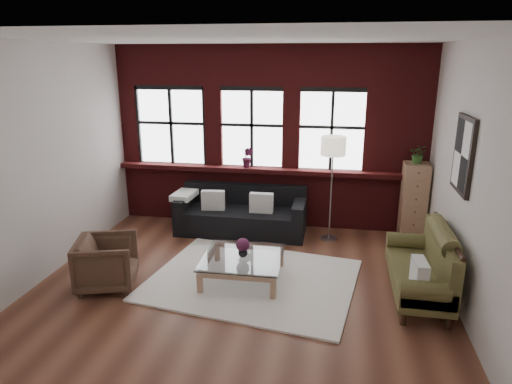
% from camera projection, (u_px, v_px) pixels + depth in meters
% --- Properties ---
extents(floor, '(5.50, 5.50, 0.00)m').
position_uv_depth(floor, '(241.00, 284.00, 6.25)').
color(floor, '#572E20').
rests_on(floor, ground).
extents(ceiling, '(5.50, 5.50, 0.00)m').
position_uv_depth(ceiling, '(239.00, 38.00, 5.33)').
color(ceiling, white).
rests_on(ceiling, ground).
extents(wall_back, '(5.50, 0.00, 5.50)m').
position_uv_depth(wall_back, '(269.00, 138.00, 8.14)').
color(wall_back, beige).
rests_on(wall_back, ground).
extents(wall_front, '(5.50, 0.00, 5.50)m').
position_uv_depth(wall_front, '(171.00, 251.00, 3.43)').
color(wall_front, beige).
rests_on(wall_front, ground).
extents(wall_left, '(0.00, 5.00, 5.00)m').
position_uv_depth(wall_left, '(44.00, 163.00, 6.25)').
color(wall_left, beige).
rests_on(wall_left, ground).
extents(wall_right, '(0.00, 5.00, 5.00)m').
position_uv_depth(wall_right, '(470.00, 181.00, 5.33)').
color(wall_right, beige).
rests_on(wall_right, ground).
extents(brick_backwall, '(5.50, 0.12, 3.20)m').
position_uv_depth(brick_backwall, '(269.00, 138.00, 8.09)').
color(brick_backwall, '#5B1517').
rests_on(brick_backwall, floor).
extents(sill_ledge, '(5.50, 0.30, 0.08)m').
position_uv_depth(sill_ledge, '(268.00, 170.00, 8.16)').
color(sill_ledge, '#5B1517').
rests_on(sill_ledge, brick_backwall).
extents(window_left, '(1.38, 0.10, 1.50)m').
position_uv_depth(window_left, '(172.00, 127.00, 8.35)').
color(window_left, black).
rests_on(window_left, brick_backwall).
extents(window_mid, '(1.38, 0.10, 1.50)m').
position_uv_depth(window_mid, '(252.00, 129.00, 8.10)').
color(window_mid, black).
rests_on(window_mid, brick_backwall).
extents(window_right, '(1.38, 0.10, 1.50)m').
position_uv_depth(window_right, '(332.00, 131.00, 7.87)').
color(window_right, black).
rests_on(window_right, brick_backwall).
extents(wall_poster, '(0.05, 0.74, 0.94)m').
position_uv_depth(wall_poster, '(464.00, 155.00, 5.54)').
color(wall_poster, black).
rests_on(wall_poster, wall_right).
extents(shag_rug, '(3.05, 2.55, 0.03)m').
position_uv_depth(shag_rug, '(253.00, 280.00, 6.35)').
color(shag_rug, white).
rests_on(shag_rug, floor).
extents(dark_sofa, '(2.23, 0.90, 0.81)m').
position_uv_depth(dark_sofa, '(241.00, 210.00, 7.99)').
color(dark_sofa, black).
rests_on(dark_sofa, floor).
extents(pillow_a, '(0.41, 0.19, 0.34)m').
position_uv_depth(pillow_a, '(213.00, 200.00, 7.92)').
color(pillow_a, silver).
rests_on(pillow_a, dark_sofa).
extents(pillow_b, '(0.40, 0.14, 0.34)m').
position_uv_depth(pillow_b, '(261.00, 203.00, 7.78)').
color(pillow_b, silver).
rests_on(pillow_b, dark_sofa).
extents(vintage_settee, '(0.74, 1.67, 0.89)m').
position_uv_depth(vintage_settee, '(418.00, 265.00, 5.82)').
color(vintage_settee, brown).
rests_on(vintage_settee, floor).
extents(pillow_settee, '(0.16, 0.39, 0.34)m').
position_uv_depth(pillow_settee, '(419.00, 274.00, 5.32)').
color(pillow_settee, silver).
rests_on(pillow_settee, vintage_settee).
extents(armchair, '(0.95, 0.93, 0.69)m').
position_uv_depth(armchair, '(107.00, 263.00, 6.10)').
color(armchair, '#462F23').
rests_on(armchair, floor).
extents(coffee_table, '(1.10, 1.10, 0.37)m').
position_uv_depth(coffee_table, '(243.00, 268.00, 6.32)').
color(coffee_table, '#9F7556').
rests_on(coffee_table, shag_rug).
extents(vase, '(0.15, 0.15, 0.14)m').
position_uv_depth(vase, '(243.00, 252.00, 6.25)').
color(vase, '#B2B2B2').
rests_on(vase, coffee_table).
extents(flowers, '(0.19, 0.19, 0.19)m').
position_uv_depth(flowers, '(243.00, 245.00, 6.22)').
color(flowers, '#561D3E').
rests_on(flowers, vase).
extents(drawer_chest, '(0.40, 0.40, 1.32)m').
position_uv_depth(drawer_chest, '(413.00, 202.00, 7.63)').
color(drawer_chest, '#9F7556').
rests_on(drawer_chest, floor).
extents(potted_plant_top, '(0.34, 0.31, 0.31)m').
position_uv_depth(potted_plant_top, '(418.00, 154.00, 7.40)').
color(potted_plant_top, '#2D5923').
rests_on(potted_plant_top, drawer_chest).
extents(floor_lamp, '(0.40, 0.40, 1.92)m').
position_uv_depth(floor_lamp, '(331.00, 185.00, 7.51)').
color(floor_lamp, '#A5A5A8').
rests_on(floor_lamp, floor).
extents(sill_plant, '(0.22, 0.19, 0.37)m').
position_uv_depth(sill_plant, '(248.00, 157.00, 8.13)').
color(sill_plant, '#561D3E').
rests_on(sill_plant, sill_ledge).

